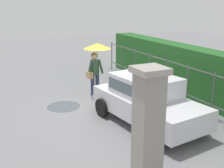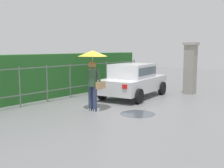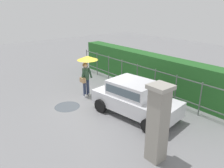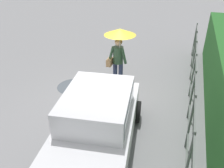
{
  "view_description": "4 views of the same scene",
  "coord_description": "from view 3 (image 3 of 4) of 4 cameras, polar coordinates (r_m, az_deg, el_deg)",
  "views": [
    {
      "loc": [
        8.71,
        -3.83,
        3.59
      ],
      "look_at": [
        0.23,
        0.17,
        0.86
      ],
      "focal_mm": 45.9,
      "sensor_mm": 36.0,
      "label": 1
    },
    {
      "loc": [
        -8.02,
        -6.24,
        2.16
      ],
      "look_at": [
        0.17,
        0.38,
        0.78
      ],
      "focal_mm": 43.91,
      "sensor_mm": 36.0,
      "label": 2
    },
    {
      "loc": [
        7.83,
        -5.53,
        4.48
      ],
      "look_at": [
        0.42,
        0.5,
        0.99
      ],
      "focal_mm": 35.29,
      "sensor_mm": 36.0,
      "label": 3
    },
    {
      "loc": [
        5.76,
        2.18,
        4.13
      ],
      "look_at": [
        0.04,
        0.31,
        0.73
      ],
      "focal_mm": 37.29,
      "sensor_mm": 36.0,
      "label": 4
    }
  ],
  "objects": [
    {
      "name": "ground_plane",
      "position": [
        10.58,
        -3.56,
        -4.99
      ],
      "size": [
        40.0,
        40.0,
        0.0
      ],
      "primitive_type": "plane",
      "color": "slate"
    },
    {
      "name": "car",
      "position": [
        9.27,
        5.87,
        -3.36
      ],
      "size": [
        3.9,
        2.25,
        1.48
      ],
      "rotation": [
        0.0,
        0.0,
        0.13
      ],
      "color": "silver",
      "rests_on": "ground"
    },
    {
      "name": "pedestrian",
      "position": [
        11.02,
        -6.59,
        4.6
      ],
      "size": [
        1.02,
        1.02,
        2.08
      ],
      "rotation": [
        0.0,
        0.0,
        0.01
      ],
      "color": "#2D3856",
      "rests_on": "ground"
    },
    {
      "name": "gate_pillar",
      "position": [
        6.57,
        11.79,
        -9.9
      ],
      "size": [
        0.6,
        0.6,
        2.42
      ],
      "color": "gray",
      "rests_on": "ground"
    },
    {
      "name": "fence_section",
      "position": [
        11.85,
        6.5,
        2.02
      ],
      "size": [
        9.86,
        0.05,
        1.5
      ],
      "color": "#59605B",
      "rests_on": "ground"
    },
    {
      "name": "hedge_row",
      "position": [
        12.47,
        9.54,
        3.39
      ],
      "size": [
        10.81,
        0.9,
        1.9
      ],
      "primitive_type": "cube",
      "color": "#235B23",
      "rests_on": "ground"
    },
    {
      "name": "puddle_near",
      "position": [
        10.43,
        -11.52,
        -5.76
      ],
      "size": [
        1.16,
        1.16,
        0.0
      ],
      "primitive_type": "cylinder",
      "color": "#4C545B",
      "rests_on": "ground"
    }
  ]
}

